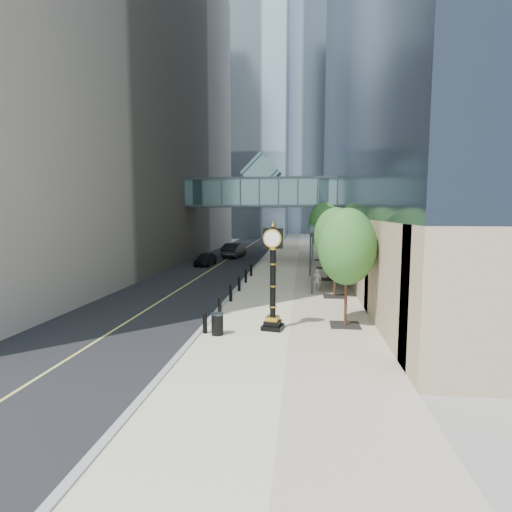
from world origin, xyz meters
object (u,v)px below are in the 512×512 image
at_px(car_far, 234,250).
at_px(trash_bin, 217,325).
at_px(car_near, 205,259).
at_px(street_clock, 273,284).
at_px(pedestrian, 317,280).

bearing_deg(car_far, trash_bin, 105.20).
relative_size(car_near, car_far, 0.76).
xyz_separation_m(street_clock, trash_bin, (-2.34, -1.12, -1.64)).
bearing_deg(trash_bin, street_clock, 25.57).
distance_m(pedestrian, car_far, 21.93).
xyz_separation_m(trash_bin, car_near, (-6.13, 22.68, 0.17)).
bearing_deg(pedestrian, car_near, -24.30).
height_order(trash_bin, car_far, car_far).
distance_m(trash_bin, car_far, 30.77).
height_order(street_clock, trash_bin, street_clock).
xyz_separation_m(trash_bin, pedestrian, (4.68, 10.52, 0.31)).
bearing_deg(street_clock, pedestrian, 86.32).
distance_m(street_clock, car_near, 23.21).
bearing_deg(street_clock, car_near, 121.77).
height_order(pedestrian, car_near, pedestrian).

